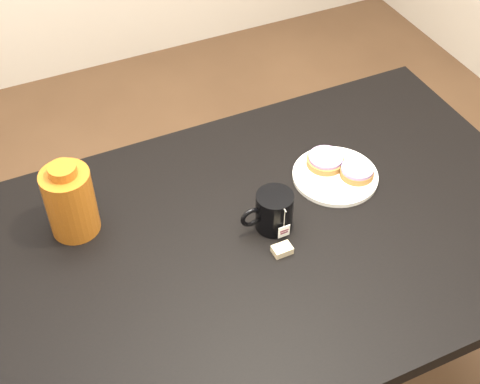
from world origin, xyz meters
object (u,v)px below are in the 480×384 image
Objects in this scene: table at (270,255)px; bagel_front at (357,171)px; bagel_back at (326,160)px; teabag_pouch at (282,250)px; mug at (273,211)px; plate at (335,175)px; bagel_package at (70,201)px.

bagel_front is at bearing 14.71° from table.
table is 0.29m from bagel_back.
table is 0.11m from teabag_pouch.
table is 12.28× the size of bagel_front.
bagel_back is 1.05× the size of mug.
plate is at bearing 151.42° from bagel_front.
bagel_front is at bearing -54.21° from bagel_back.
bagel_package is at bearing 169.02° from bagel_front.
teabag_pouch is (-0.02, -0.08, -0.04)m from mug.
bagel_front is 0.58× the size of bagel_package.
teabag_pouch is at bearing -103.00° from mug.
bagel_front is (0.05, -0.07, 0.00)m from bagel_back.
mug is at bearing -168.13° from bagel_front.
table is 10.48× the size of mug.
plate is at bearing 23.00° from table.
bagel_back is 1.23× the size of bagel_front.
mug is (-0.22, -0.13, 0.03)m from bagel_back.
teabag_pouch is (-0.01, -0.07, 0.09)m from table.
bagel_package reaches higher than bagel_back.
bagel_back is at bearing 32.15° from table.
bagel_front is (0.28, 0.07, 0.11)m from table.
plate is (0.24, 0.10, 0.09)m from table.
teabag_pouch is at bearing -94.59° from table.
bagel_package is at bearing 174.32° from bagel_back.
bagel_front reaches higher than teabag_pouch.
teabag_pouch is (-0.24, -0.17, 0.00)m from plate.
teabag_pouch is (-0.29, -0.14, -0.02)m from bagel_front.
table is 0.31m from bagel_front.
bagel_front is at bearing -28.58° from plate.
bagel_package is at bearing 153.24° from table.
mug is at bearing -159.66° from plate.
bagel_back and bagel_front have the same top height.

